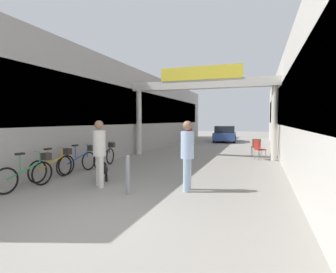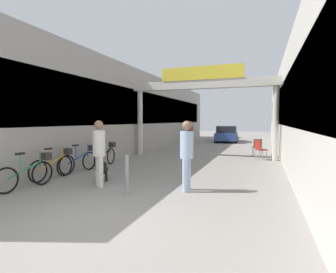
{
  "view_description": "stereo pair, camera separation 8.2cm",
  "coord_description": "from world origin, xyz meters",
  "px_view_note": "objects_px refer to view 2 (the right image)",
  "views": [
    {
      "loc": [
        2.75,
        -3.83,
        1.82
      ],
      "look_at": [
        0.0,
        3.98,
        1.3
      ],
      "focal_mm": 28.0,
      "sensor_mm": 36.0,
      "label": 1
    },
    {
      "loc": [
        2.83,
        -3.8,
        1.82
      ],
      "look_at": [
        0.0,
        3.98,
        1.3
      ],
      "focal_mm": 28.0,
      "sensor_mm": 36.0,
      "label": 2
    }
  ],
  "objects_px": {
    "dog_on_leash": "(103,169)",
    "cafe_chair_wood_farther": "(257,146)",
    "pedestrian_with_dog": "(99,148)",
    "pedestrian_carrying_crate": "(190,134)",
    "bicycle_blue_third": "(81,159)",
    "parked_car_blue": "(227,134)",
    "pedestrian_companion": "(187,151)",
    "bicycle_orange_second": "(55,165)",
    "cafe_chair_red_nearer": "(260,148)",
    "bicycle_green_nearest": "(29,172)",
    "bollard_post_metal": "(127,174)",
    "bicycle_black_farthest": "(106,155)"
  },
  "relations": [
    {
      "from": "pedestrian_with_dog",
      "to": "dog_on_leash",
      "type": "xyz_separation_m",
      "value": [
        -0.36,
        0.72,
        -0.72
      ]
    },
    {
      "from": "dog_on_leash",
      "to": "bicycle_blue_third",
      "type": "bearing_deg",
      "value": 151.31
    },
    {
      "from": "bicycle_orange_second",
      "to": "bollard_post_metal",
      "type": "bearing_deg",
      "value": -14.16
    },
    {
      "from": "pedestrian_carrying_crate",
      "to": "cafe_chair_wood_farther",
      "type": "xyz_separation_m",
      "value": [
        3.78,
        -1.28,
        -0.46
      ]
    },
    {
      "from": "bicycle_black_farthest",
      "to": "parked_car_blue",
      "type": "xyz_separation_m",
      "value": [
        2.95,
        13.63,
        0.21
      ]
    },
    {
      "from": "bicycle_blue_third",
      "to": "pedestrian_with_dog",
      "type": "bearing_deg",
      "value": -39.86
    },
    {
      "from": "dog_on_leash",
      "to": "bicycle_blue_third",
      "type": "xyz_separation_m",
      "value": [
        -1.45,
        0.8,
        0.11
      ]
    },
    {
      "from": "pedestrian_with_dog",
      "to": "dog_on_leash",
      "type": "distance_m",
      "value": 1.07
    },
    {
      "from": "cafe_chair_wood_farther",
      "to": "dog_on_leash",
      "type": "bearing_deg",
      "value": -121.81
    },
    {
      "from": "cafe_chair_wood_farther",
      "to": "pedestrian_companion",
      "type": "bearing_deg",
      "value": -102.19
    },
    {
      "from": "dog_on_leash",
      "to": "bicycle_orange_second",
      "type": "relative_size",
      "value": 0.43
    },
    {
      "from": "pedestrian_carrying_crate",
      "to": "bicycle_green_nearest",
      "type": "xyz_separation_m",
      "value": [
        -1.81,
        -9.74,
        -0.56
      ]
    },
    {
      "from": "pedestrian_carrying_crate",
      "to": "parked_car_blue",
      "type": "relative_size",
      "value": 0.42
    },
    {
      "from": "pedestrian_carrying_crate",
      "to": "bicycle_black_farthest",
      "type": "distance_m",
      "value": 6.38
    },
    {
      "from": "pedestrian_carrying_crate",
      "to": "bicycle_orange_second",
      "type": "distance_m",
      "value": 8.84
    },
    {
      "from": "pedestrian_companion",
      "to": "bicycle_orange_second",
      "type": "xyz_separation_m",
      "value": [
        -4.24,
        -0.03,
        -0.6
      ]
    },
    {
      "from": "pedestrian_with_dog",
      "to": "pedestrian_companion",
      "type": "bearing_deg",
      "value": 9.0
    },
    {
      "from": "bicycle_black_farthest",
      "to": "cafe_chair_red_nearer",
      "type": "height_order",
      "value": "bicycle_black_farthest"
    },
    {
      "from": "bollard_post_metal",
      "to": "cafe_chair_wood_farther",
      "type": "distance_m",
      "value": 8.55
    },
    {
      "from": "bicycle_blue_third",
      "to": "parked_car_blue",
      "type": "bearing_deg",
      "value": 78.22
    },
    {
      "from": "dog_on_leash",
      "to": "cafe_chair_wood_farther",
      "type": "relative_size",
      "value": 0.82
    },
    {
      "from": "dog_on_leash",
      "to": "bollard_post_metal",
      "type": "xyz_separation_m",
      "value": [
        1.43,
        -1.11,
        0.17
      ]
    },
    {
      "from": "bicycle_black_farthest",
      "to": "parked_car_blue",
      "type": "bearing_deg",
      "value": 77.79
    },
    {
      "from": "bicycle_green_nearest",
      "to": "bollard_post_metal",
      "type": "bearing_deg",
      "value": 8.62
    },
    {
      "from": "bicycle_blue_third",
      "to": "cafe_chair_wood_farther",
      "type": "height_order",
      "value": "bicycle_blue_third"
    },
    {
      "from": "pedestrian_carrying_crate",
      "to": "bicycle_orange_second",
      "type": "relative_size",
      "value": 1.03
    },
    {
      "from": "pedestrian_carrying_crate",
      "to": "bollard_post_metal",
      "type": "height_order",
      "value": "pedestrian_carrying_crate"
    },
    {
      "from": "bicycle_black_farthest",
      "to": "parked_car_blue",
      "type": "height_order",
      "value": "parked_car_blue"
    },
    {
      "from": "bicycle_green_nearest",
      "to": "dog_on_leash",
      "type": "bearing_deg",
      "value": 49.75
    },
    {
      "from": "bicycle_green_nearest",
      "to": "cafe_chair_wood_farther",
      "type": "xyz_separation_m",
      "value": [
        5.59,
        8.46,
        0.1
      ]
    },
    {
      "from": "cafe_chair_wood_farther",
      "to": "bicycle_black_farthest",
      "type": "bearing_deg",
      "value": -139.25
    },
    {
      "from": "pedestrian_carrying_crate",
      "to": "bollard_post_metal",
      "type": "distance_m",
      "value": 9.39
    },
    {
      "from": "bicycle_orange_second",
      "to": "cafe_chair_red_nearer",
      "type": "xyz_separation_m",
      "value": [
        5.94,
        6.23,
        0.1
      ]
    },
    {
      "from": "pedestrian_carrying_crate",
      "to": "bicycle_blue_third",
      "type": "bearing_deg",
      "value": -104.9
    },
    {
      "from": "bicycle_blue_third",
      "to": "bicycle_black_farthest",
      "type": "bearing_deg",
      "value": 82.67
    },
    {
      "from": "cafe_chair_wood_farther",
      "to": "pedestrian_carrying_crate",
      "type": "bearing_deg",
      "value": 161.3
    },
    {
      "from": "bicycle_green_nearest",
      "to": "bicycle_blue_third",
      "type": "bearing_deg",
      "value": 93.98
    },
    {
      "from": "pedestrian_with_dog",
      "to": "pedestrian_carrying_crate",
      "type": "distance_m",
      "value": 8.93
    },
    {
      "from": "pedestrian_companion",
      "to": "cafe_chair_wood_farther",
      "type": "height_order",
      "value": "pedestrian_companion"
    },
    {
      "from": "bicycle_green_nearest",
      "to": "parked_car_blue",
      "type": "xyz_separation_m",
      "value": [
        2.96,
        17.28,
        0.21
      ]
    },
    {
      "from": "cafe_chair_red_nearer",
      "to": "parked_car_blue",
      "type": "relative_size",
      "value": 0.22
    },
    {
      "from": "cafe_chair_wood_farther",
      "to": "bicycle_orange_second",
      "type": "bearing_deg",
      "value": -128.51
    },
    {
      "from": "bicycle_blue_third",
      "to": "bollard_post_metal",
      "type": "relative_size",
      "value": 1.73
    },
    {
      "from": "pedestrian_with_dog",
      "to": "bicycle_blue_third",
      "type": "bearing_deg",
      "value": 140.14
    },
    {
      "from": "pedestrian_companion",
      "to": "bicycle_green_nearest",
      "type": "height_order",
      "value": "pedestrian_companion"
    },
    {
      "from": "pedestrian_with_dog",
      "to": "bicycle_black_farthest",
      "type": "relative_size",
      "value": 1.07
    },
    {
      "from": "pedestrian_with_dog",
      "to": "cafe_chair_red_nearer",
      "type": "distance_m",
      "value": 7.75
    },
    {
      "from": "pedestrian_companion",
      "to": "bicycle_orange_second",
      "type": "relative_size",
      "value": 1.07
    },
    {
      "from": "pedestrian_with_dog",
      "to": "bollard_post_metal",
      "type": "height_order",
      "value": "pedestrian_with_dog"
    },
    {
      "from": "pedestrian_companion",
      "to": "dog_on_leash",
      "type": "distance_m",
      "value": 2.84
    }
  ]
}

